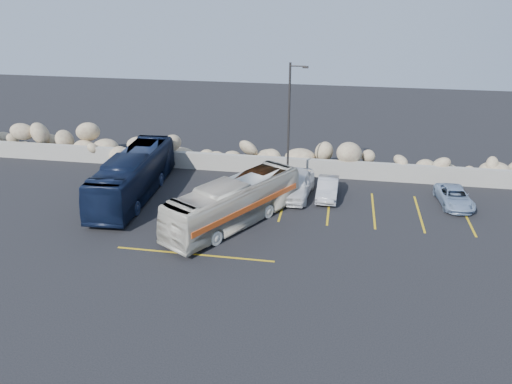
% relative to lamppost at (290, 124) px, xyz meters
% --- Properties ---
extents(ground, '(90.00, 90.00, 0.00)m').
position_rel_lamppost_xyz_m(ground, '(-2.56, -9.50, -4.30)').
color(ground, black).
rests_on(ground, ground).
extents(seawall, '(60.00, 0.40, 1.20)m').
position_rel_lamppost_xyz_m(seawall, '(-2.56, 2.50, -3.70)').
color(seawall, gray).
rests_on(seawall, ground).
extents(riprap_pile, '(54.00, 2.80, 2.60)m').
position_rel_lamppost_xyz_m(riprap_pile, '(-2.56, 3.70, -3.00)').
color(riprap_pile, tan).
rests_on(riprap_pile, ground).
extents(parking_lines, '(18.16, 9.36, 0.01)m').
position_rel_lamppost_xyz_m(parking_lines, '(2.09, -3.93, -4.29)').
color(parking_lines, gold).
rests_on(parking_lines, ground).
extents(lamppost, '(1.14, 0.18, 8.00)m').
position_rel_lamppost_xyz_m(lamppost, '(0.00, 0.00, 0.00)').
color(lamppost, '#2E2B29').
rests_on(lamppost, ground).
extents(vintage_bus, '(6.49, 8.98, 2.55)m').
position_rel_lamppost_xyz_m(vintage_bus, '(-2.32, -5.64, -3.02)').
color(vintage_bus, beige).
rests_on(vintage_bus, ground).
extents(tour_coach, '(2.81, 10.08, 2.78)m').
position_rel_lamppost_xyz_m(tour_coach, '(-9.25, -3.00, -2.91)').
color(tour_coach, black).
rests_on(tour_coach, ground).
extents(car_a, '(2.24, 4.67, 1.54)m').
position_rel_lamppost_xyz_m(car_a, '(0.65, -1.18, -3.52)').
color(car_a, white).
rests_on(car_a, ground).
extents(car_b, '(1.32, 3.59, 1.17)m').
position_rel_lamppost_xyz_m(car_b, '(2.58, -1.02, -3.71)').
color(car_b, '#B6B6BB').
rests_on(car_b, ground).
extents(car_d, '(2.05, 3.86, 1.03)m').
position_rel_lamppost_xyz_m(car_d, '(10.09, -0.90, -3.78)').
color(car_d, '#7F96B4').
rests_on(car_d, ground).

